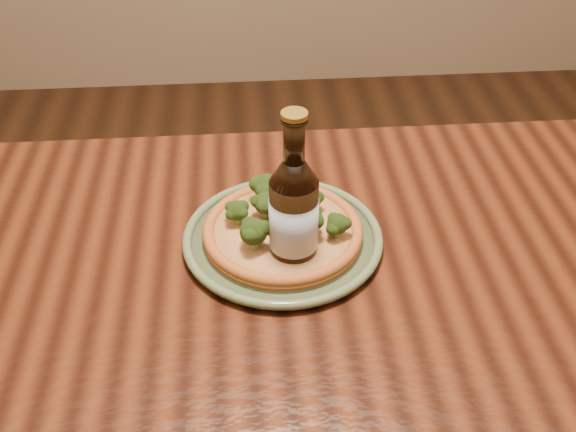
{
  "coord_description": "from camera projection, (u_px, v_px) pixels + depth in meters",
  "views": [
    {
      "loc": [
        -0.19,
        -0.54,
        1.4
      ],
      "look_at": [
        -0.13,
        0.2,
        0.82
      ],
      "focal_mm": 42.0,
      "sensor_mm": 36.0,
      "label": 1
    }
  ],
  "objects": [
    {
      "name": "table",
      "position": [
        383.0,
        344.0,
        0.97
      ],
      "size": [
        1.6,
        0.9,
        0.75
      ],
      "color": "#3F1C0D",
      "rests_on": "ground"
    },
    {
      "name": "plate",
      "position": [
        283.0,
        238.0,
        1.0
      ],
      "size": [
        0.3,
        0.3,
        0.02
      ],
      "rotation": [
        0.0,
        0.0,
        -0.33
      ],
      "color": "#536545",
      "rests_on": "table"
    },
    {
      "name": "pizza",
      "position": [
        283.0,
        227.0,
        0.99
      ],
      "size": [
        0.24,
        0.24,
        0.07
      ],
      "rotation": [
        0.0,
        0.0,
        -0.21
      ],
      "color": "#A25724",
      "rests_on": "plate"
    },
    {
      "name": "beer_bottle",
      "position": [
        294.0,
        214.0,
        0.91
      ],
      "size": [
        0.07,
        0.07,
        0.25
      ],
      "rotation": [
        0.0,
        0.0,
        -0.13
      ],
      "color": "black",
      "rests_on": "table"
    }
  ]
}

